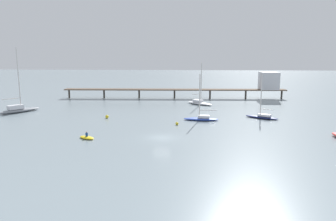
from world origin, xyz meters
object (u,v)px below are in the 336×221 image
(sailboat_blue, at_px, (201,118))
(dinghy_yellow, at_px, (87,137))
(sailboat_navy, at_px, (262,116))
(pier, at_px, (236,84))
(mooring_buoy_outer, at_px, (107,117))
(sailboat_white, at_px, (199,102))
(mooring_buoy_far, at_px, (177,123))
(sailboat_gray, at_px, (18,109))

(sailboat_blue, height_order, dinghy_yellow, sailboat_blue)
(sailboat_navy, xyz_separation_m, dinghy_yellow, (-29.77, -17.05, -0.32))
(pier, distance_m, mooring_buoy_outer, 42.18)
(dinghy_yellow, bearing_deg, mooring_buoy_outer, 93.19)
(sailboat_navy, bearing_deg, sailboat_white, 125.07)
(dinghy_yellow, height_order, mooring_buoy_outer, dinghy_yellow)
(mooring_buoy_far, bearing_deg, sailboat_gray, 164.02)
(sailboat_blue, bearing_deg, sailboat_gray, 171.73)
(dinghy_yellow, distance_m, mooring_buoy_far, 16.71)
(sailboat_gray, bearing_deg, sailboat_navy, -3.53)
(sailboat_blue, xyz_separation_m, sailboat_gray, (-39.47, 5.74, 0.29))
(sailboat_blue, bearing_deg, dinghy_yellow, -140.76)
(pier, relative_size, mooring_buoy_far, 117.25)
(sailboat_white, xyz_separation_m, mooring_buoy_outer, (-18.81, -18.63, -0.25))
(sailboat_gray, bearing_deg, pier, 26.28)
(sailboat_blue, distance_m, sailboat_gray, 39.89)
(sailboat_white, bearing_deg, sailboat_blue, -90.65)
(sailboat_blue, bearing_deg, pier, 70.38)
(pier, distance_m, dinghy_yellow, 53.60)
(sailboat_navy, bearing_deg, sailboat_blue, -167.98)
(pier, distance_m, sailboat_blue, 32.72)
(sailboat_blue, height_order, mooring_buoy_far, sailboat_blue)
(pier, distance_m, sailboat_white, 15.94)
(sailboat_gray, xyz_separation_m, mooring_buoy_outer, (20.87, -5.00, -0.49))
(sailboat_white, relative_size, dinghy_yellow, 3.49)
(sailboat_navy, bearing_deg, mooring_buoy_far, -157.59)
(sailboat_white, relative_size, sailboat_navy, 1.24)
(sailboat_blue, xyz_separation_m, sailboat_navy, (12.02, 2.56, -0.01))
(sailboat_blue, distance_m, sailboat_white, 19.37)
(sailboat_navy, xyz_separation_m, mooring_buoy_outer, (-30.62, -1.82, -0.20))
(pier, bearing_deg, sailboat_navy, -87.74)
(sailboat_white, xyz_separation_m, sailboat_gray, (-39.69, -13.63, 0.24))
(sailboat_white, relative_size, sailboat_gray, 0.76)
(sailboat_blue, xyz_separation_m, dinghy_yellow, (-17.75, -14.50, -0.33))
(pier, relative_size, sailboat_gray, 4.52)
(dinghy_yellow, relative_size, mooring_buoy_outer, 4.54)
(sailboat_gray, relative_size, mooring_buoy_far, 25.94)
(sailboat_navy, bearing_deg, sailboat_gray, 176.47)
(sailboat_blue, xyz_separation_m, mooring_buoy_outer, (-18.60, 0.74, -0.20))
(pier, distance_m, sailboat_gray, 56.30)
(sailboat_blue, relative_size, sailboat_navy, 1.05)
(sailboat_navy, relative_size, mooring_buoy_far, 15.85)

